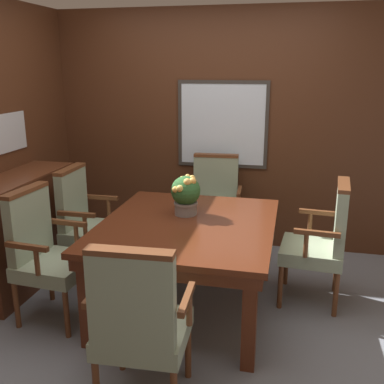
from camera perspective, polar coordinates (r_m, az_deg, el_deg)
The scene contains 10 objects.
ground_plane at distance 3.62m, azimuth -2.58°, elevation -15.63°, with size 14.00×14.00×0.00m, color gray.
wall_back at distance 4.75m, azimuth 2.58°, elevation 7.81°, with size 7.20×0.08×2.45m.
dining_table at distance 3.47m, azimuth -0.55°, elevation -5.31°, with size 1.31×1.50×0.73m.
chair_right_far at distance 3.76m, azimuth 16.26°, elevation -5.69°, with size 0.52×0.57×1.02m.
chair_left_near at distance 3.57m, azimuth -18.17°, elevation -7.01°, with size 0.52×0.57×1.02m.
chair_head_far at distance 4.56m, azimuth 2.83°, elevation -1.26°, with size 0.56×0.51×1.02m.
chair_left_far at distance 4.16m, azimuth -13.33°, elevation -3.37°, with size 0.49×0.55×1.02m.
chair_head_near at distance 2.55m, azimuth -6.70°, elevation -15.97°, with size 0.56×0.51×1.02m.
potted_plant at distance 3.57m, azimuth -0.82°, elevation -0.22°, with size 0.24×0.25×0.32m.
sideboard_cabinet at distance 4.23m, azimuth -20.88°, elevation -4.60°, with size 0.44×1.27×0.98m.
Camera 1 is at (0.84, -2.97, 1.89)m, focal length 42.00 mm.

